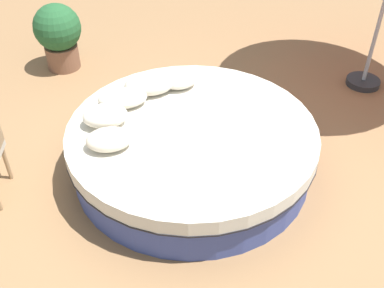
% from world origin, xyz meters
% --- Properties ---
extents(ground_plane, '(16.00, 16.00, 0.00)m').
position_xyz_m(ground_plane, '(0.00, 0.00, 0.00)').
color(ground_plane, olive).
extents(round_bed, '(2.50, 2.50, 0.53)m').
position_xyz_m(round_bed, '(0.00, 0.00, 0.27)').
color(round_bed, '#38478C').
rests_on(round_bed, ground_plane).
extents(throw_pillow_0, '(0.43, 0.39, 0.18)m').
position_xyz_m(throw_pillow_0, '(0.02, -0.81, 0.62)').
color(throw_pillow_0, beige).
rests_on(throw_pillow_0, round_bed).
extents(throw_pillow_1, '(0.54, 0.32, 0.22)m').
position_xyz_m(throw_pillow_1, '(0.35, -0.70, 0.63)').
color(throw_pillow_1, beige).
rests_on(throw_pillow_1, round_bed).
extents(throw_pillow_2, '(0.51, 0.32, 0.17)m').
position_xyz_m(throw_pillow_2, '(0.65, -0.51, 0.61)').
color(throw_pillow_2, beige).
rests_on(throw_pillow_2, round_bed).
extents(throw_pillow_3, '(0.44, 0.32, 0.21)m').
position_xyz_m(throw_pillow_3, '(0.83, -0.20, 0.63)').
color(throw_pillow_3, silver).
rests_on(throw_pillow_3, round_bed).
extents(throw_pillow_4, '(0.43, 0.32, 0.18)m').
position_xyz_m(throw_pillow_4, '(0.81, 0.17, 0.61)').
color(throw_pillow_4, beige).
rests_on(throw_pillow_4, round_bed).
extents(planter, '(0.64, 0.64, 0.92)m').
position_xyz_m(planter, '(1.42, -2.42, 0.51)').
color(planter, brown).
rests_on(planter, ground_plane).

